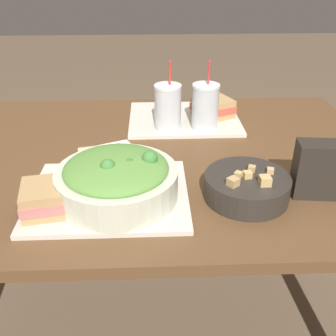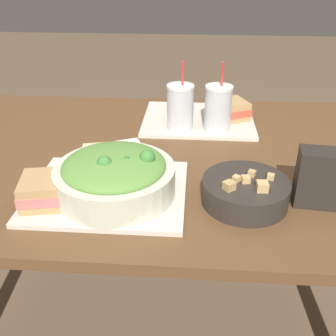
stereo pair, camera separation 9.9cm
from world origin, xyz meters
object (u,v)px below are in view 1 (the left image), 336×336
(salad_bowl, at_px, (117,178))
(sandwich_near, at_px, (50,197))
(napkin_folded, at_px, (109,152))
(soup_bowl, at_px, (247,186))
(drink_cup_red, at_px, (205,108))
(chip_bag, at_px, (323,170))
(drink_cup_dark, at_px, (168,108))
(baguette_near, at_px, (102,158))
(sandwich_far, at_px, (213,108))

(salad_bowl, relative_size, sandwich_near, 2.00)
(sandwich_near, distance_m, napkin_folded, 0.33)
(soup_bowl, height_order, drink_cup_red, drink_cup_red)
(chip_bag, relative_size, napkin_folded, 0.74)
(drink_cup_dark, bearing_deg, chip_bag, -48.55)
(baguette_near, height_order, napkin_folded, baguette_near)
(salad_bowl, height_order, soup_bowl, salad_bowl)
(sandwich_near, bearing_deg, salad_bowl, 7.37)
(sandwich_near, height_order, chip_bag, chip_bag)
(napkin_folded, bearing_deg, drink_cup_red, 26.22)
(salad_bowl, relative_size, napkin_folded, 1.52)
(baguette_near, relative_size, chip_bag, 0.89)
(baguette_near, relative_size, drink_cup_red, 0.56)
(baguette_near, height_order, drink_cup_dark, drink_cup_dark)
(salad_bowl, height_order, sandwich_far, salad_bowl)
(sandwich_far, relative_size, drink_cup_dark, 0.72)
(baguette_near, distance_m, chip_bag, 0.56)
(salad_bowl, xyz_separation_m, sandwich_near, (-0.15, -0.05, -0.02))
(soup_bowl, xyz_separation_m, drink_cup_dark, (-0.18, 0.41, 0.05))
(sandwich_near, relative_size, drink_cup_red, 0.65)
(baguette_near, bearing_deg, chip_bag, -115.56)
(drink_cup_red, height_order, chip_bag, drink_cup_red)
(salad_bowl, distance_m, baguette_near, 0.14)
(soup_bowl, bearing_deg, chip_bag, 1.81)
(drink_cup_dark, distance_m, drink_cup_red, 0.12)
(soup_bowl, relative_size, sandwich_far, 1.28)
(drink_cup_red, xyz_separation_m, chip_bag, (0.24, -0.41, -0.01))
(drink_cup_dark, relative_size, chip_bag, 1.59)
(drink_cup_red, relative_size, chip_bag, 1.59)
(soup_bowl, distance_m, drink_cup_red, 0.42)
(drink_cup_dark, relative_size, napkin_folded, 1.17)
(drink_cup_red, distance_m, chip_bag, 0.47)
(salad_bowl, bearing_deg, baguette_near, 111.04)
(sandwich_near, height_order, drink_cup_red, drink_cup_red)
(sandwich_near, distance_m, drink_cup_dark, 0.55)
(salad_bowl, height_order, sandwich_near, salad_bowl)
(drink_cup_dark, bearing_deg, napkin_folded, -140.70)
(soup_bowl, bearing_deg, salad_bowl, -179.93)
(salad_bowl, bearing_deg, sandwich_near, -162.32)
(drink_cup_dark, bearing_deg, drink_cup_red, 0.00)
(sandwich_far, distance_m, napkin_folded, 0.43)
(soup_bowl, relative_size, baguette_near, 1.65)
(baguette_near, relative_size, drink_cup_dark, 0.56)
(baguette_near, xyz_separation_m, drink_cup_red, (0.31, 0.28, 0.03))
(salad_bowl, xyz_separation_m, drink_cup_dark, (0.14, 0.41, 0.02))
(soup_bowl, distance_m, baguette_near, 0.39)
(soup_bowl, distance_m, chip_bag, 0.19)
(baguette_near, bearing_deg, drink_cup_dark, -46.66)
(soup_bowl, xyz_separation_m, drink_cup_red, (-0.05, 0.41, 0.05))
(sandwich_near, bearing_deg, sandwich_far, 40.59)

